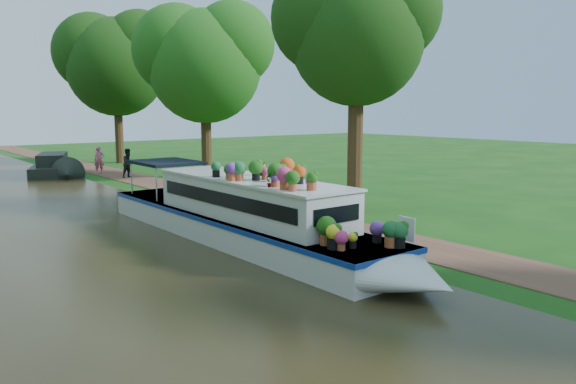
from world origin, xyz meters
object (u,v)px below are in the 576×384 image
(pedestrian_pink, at_px, (99,160))
(pedestrian_dark, at_px, (129,163))
(plant_boat, at_px, (251,215))
(second_boat, at_px, (53,166))

(pedestrian_pink, bearing_deg, pedestrian_dark, -66.79)
(plant_boat, distance_m, second_boat, 20.59)
(plant_boat, xyz_separation_m, pedestrian_dark, (3.31, 16.44, -0.04))
(plant_boat, bearing_deg, pedestrian_pink, 81.91)
(second_boat, bearing_deg, plant_boat, -70.18)
(second_boat, distance_m, pedestrian_pink, 2.59)
(plant_boat, distance_m, pedestrian_pink, 19.54)
(plant_boat, bearing_deg, pedestrian_dark, 78.62)
(plant_boat, height_order, second_boat, plant_boat)
(plant_boat, distance_m, pedestrian_dark, 16.77)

